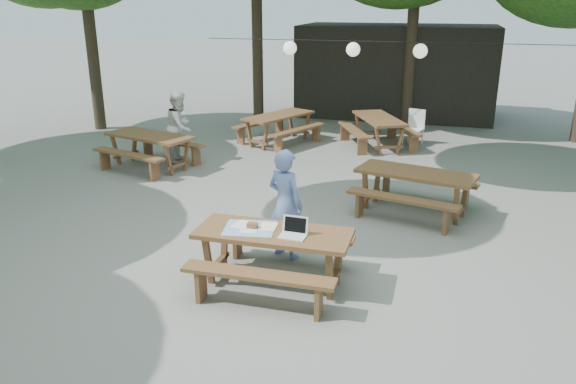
% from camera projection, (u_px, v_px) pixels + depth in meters
% --- Properties ---
extents(ground, '(80.00, 80.00, 0.00)m').
position_uv_depth(ground, '(299.00, 236.00, 8.94)').
color(ground, slate).
rests_on(ground, ground).
extents(pavilion, '(6.00, 3.00, 2.80)m').
position_uv_depth(pavilion, '(396.00, 70.00, 17.92)').
color(pavilion, black).
rests_on(pavilion, ground).
extents(main_picnic_table, '(2.00, 1.58, 0.75)m').
position_uv_depth(main_picnic_table, '(274.00, 257.00, 7.32)').
color(main_picnic_table, brown).
rests_on(main_picnic_table, ground).
extents(picnic_table_nw, '(2.27, 2.06, 0.75)m').
position_uv_depth(picnic_table_nw, '(150.00, 151.00, 12.42)').
color(picnic_table_nw, brown).
rests_on(picnic_table_nw, ground).
extents(picnic_table_ne, '(2.23, 2.00, 0.75)m').
position_uv_depth(picnic_table_ne, '(414.00, 192.00, 9.79)').
color(picnic_table_ne, brown).
rests_on(picnic_table_ne, ground).
extents(picnic_table_far_w, '(2.24, 2.40, 0.75)m').
position_uv_depth(picnic_table_far_w, '(279.00, 128.00, 14.55)').
color(picnic_table_far_w, brown).
rests_on(picnic_table_far_w, ground).
extents(picnic_table_far_e, '(2.25, 2.40, 0.75)m').
position_uv_depth(picnic_table_far_e, '(378.00, 131.00, 14.22)').
color(picnic_table_far_e, brown).
rests_on(picnic_table_far_e, ground).
extents(woman, '(0.69, 0.59, 1.61)m').
position_uv_depth(woman, '(285.00, 204.00, 8.00)').
color(woman, '#6F88CB').
rests_on(woman, ground).
extents(second_person, '(0.64, 0.81, 1.61)m').
position_uv_depth(second_person, '(180.00, 126.00, 12.82)').
color(second_person, white).
rests_on(second_person, ground).
extents(plastic_chair, '(0.55, 0.55, 0.90)m').
position_uv_depth(plastic_chair, '(413.00, 135.00, 14.41)').
color(plastic_chair, white).
rests_on(plastic_chair, ground).
extents(laptop, '(0.34, 0.28, 0.24)m').
position_uv_depth(laptop, '(294.00, 231.00, 7.05)').
color(laptop, white).
rests_on(laptop, main_picnic_table).
extents(tabletop_clutter, '(0.73, 0.65, 0.08)m').
position_uv_depth(tabletop_clutter, '(250.00, 228.00, 7.28)').
color(tabletop_clutter, '#3B6ECA').
rests_on(tabletop_clutter, main_picnic_table).
extents(paper_lanterns, '(9.00, 0.34, 0.38)m').
position_uv_depth(paper_lanterns, '(354.00, 49.00, 13.67)').
color(paper_lanterns, black).
rests_on(paper_lanterns, ground).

